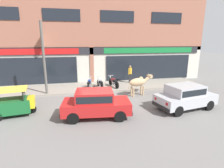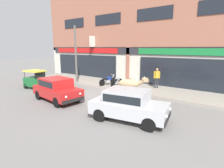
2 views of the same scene
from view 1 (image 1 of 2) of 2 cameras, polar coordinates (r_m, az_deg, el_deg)
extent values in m
plane|color=slate|center=(11.48, -3.58, -6.26)|extent=(90.00, 90.00, 0.00)
cube|color=gray|center=(15.20, -5.80, -0.93)|extent=(19.00, 3.50, 0.16)
cube|color=#9E604C|center=(16.92, -7.21, 22.81)|extent=(23.00, 0.55, 7.11)
cube|color=beige|center=(16.86, -6.71, 6.14)|extent=(23.00, 0.55, 3.40)
cube|color=#28282D|center=(16.42, -6.73, 10.67)|extent=(22.08, 0.08, 0.64)
cube|color=black|center=(17.05, -26.21, 3.70)|extent=(8.74, 0.10, 2.40)
cube|color=red|center=(16.85, -26.85, 9.37)|extent=(9.20, 0.05, 0.52)
cube|color=#9E604C|center=(16.57, -6.61, 6.01)|extent=(0.36, 0.12, 3.40)
cube|color=black|center=(18.06, 11.99, 5.33)|extent=(8.74, 0.10, 2.40)
cube|color=#197A38|center=(17.87, 12.29, 10.71)|extent=(9.20, 0.05, 0.52)
cube|color=black|center=(16.50, -16.14, 20.85)|extent=(3.13, 0.06, 1.00)
cube|color=black|center=(16.95, 1.80, 21.16)|extent=(3.13, 0.06, 1.00)
cube|color=black|center=(18.71, 17.45, 19.88)|extent=(3.13, 0.06, 1.00)
cube|color=silver|center=(16.12, -21.79, 13.12)|extent=(0.08, 0.80, 1.10)
ellipsoid|color=tan|center=(12.89, 8.38, 0.61)|extent=(1.49, 0.87, 0.60)
sphere|color=tan|center=(13.00, 9.42, 1.70)|extent=(0.32, 0.32, 0.32)
cylinder|color=tan|center=(13.42, 9.44, -1.81)|extent=(0.12, 0.12, 0.72)
cylinder|color=tan|center=(13.20, 10.18, -2.11)|extent=(0.12, 0.12, 0.72)
cylinder|color=tan|center=(12.93, 6.34, -2.30)|extent=(0.12, 0.12, 0.72)
cylinder|color=tan|center=(12.71, 7.05, -2.62)|extent=(0.12, 0.12, 0.72)
cylinder|color=tan|center=(13.34, 11.28, 1.60)|extent=(0.51, 0.35, 0.43)
cube|color=tan|center=(13.47, 12.19, 2.41)|extent=(0.40, 0.31, 0.26)
cube|color=#957A57|center=(13.59, 12.77, 2.31)|extent=(0.18, 0.19, 0.14)
cone|color=beige|center=(13.49, 11.83, 3.22)|extent=(0.12, 0.08, 0.19)
cone|color=beige|center=(13.33, 12.36, 3.08)|extent=(0.12, 0.08, 0.19)
cube|color=tan|center=(13.53, 11.51, 2.75)|extent=(0.08, 0.15, 0.10)
cube|color=tan|center=(13.29, 12.36, 2.51)|extent=(0.08, 0.15, 0.10)
cylinder|color=tan|center=(12.54, 5.58, -0.72)|extent=(0.17, 0.08, 0.60)
cylinder|color=black|center=(12.60, 24.12, -4.19)|extent=(0.62, 0.28, 0.60)
cylinder|color=black|center=(11.72, 29.15, -6.09)|extent=(0.62, 0.28, 0.60)
cylinder|color=black|center=(11.11, 15.78, -5.84)|extent=(0.62, 0.28, 0.60)
cylinder|color=black|center=(10.09, 20.79, -8.26)|extent=(0.62, 0.28, 0.60)
cube|color=#B2B5BA|center=(11.24, 22.79, -4.56)|extent=(3.73, 2.18, 0.60)
cube|color=#B2B5BA|center=(11.02, 22.70, -1.77)|extent=(2.12, 1.75, 0.56)
cube|color=black|center=(11.02, 22.70, -1.77)|extent=(1.98, 1.74, 0.35)
cube|color=black|center=(12.55, 28.35, -4.35)|extent=(0.38, 1.52, 0.20)
cube|color=black|center=(10.21, 15.68, -7.11)|extent=(0.38, 1.52, 0.20)
sphere|color=silver|center=(12.79, 26.96, -2.47)|extent=(0.14, 0.14, 0.14)
sphere|color=silver|center=(12.21, 30.31, -3.59)|extent=(0.14, 0.14, 0.14)
cube|color=red|center=(10.46, 14.03, -4.64)|extent=(0.06, 0.16, 0.14)
cube|color=red|center=(9.73, 17.46, -6.30)|extent=(0.06, 0.16, 0.14)
cylinder|color=black|center=(10.18, 1.43, -7.13)|extent=(0.62, 0.24, 0.60)
cylinder|color=black|center=(8.86, 2.62, -10.45)|extent=(0.62, 0.24, 0.60)
cylinder|color=black|center=(10.16, -11.65, -7.45)|extent=(0.62, 0.24, 0.60)
cylinder|color=black|center=(8.85, -12.57, -10.84)|extent=(0.62, 0.24, 0.60)
cube|color=red|center=(9.33, -5.08, -7.22)|extent=(3.65, 1.97, 0.60)
cube|color=red|center=(9.13, -5.78, -3.84)|extent=(2.05, 1.64, 0.56)
cube|color=black|center=(9.13, -5.78, -3.84)|extent=(1.90, 1.64, 0.35)
cube|color=black|center=(9.58, 5.46, -8.06)|extent=(0.28, 1.52, 0.20)
cube|color=black|center=(9.56, -15.59, -8.59)|extent=(0.28, 1.52, 0.20)
sphere|color=silver|center=(9.92, 5.14, -5.42)|extent=(0.14, 0.14, 0.14)
sphere|color=silver|center=(9.04, 6.28, -7.42)|extent=(0.14, 0.14, 0.14)
cube|color=red|center=(9.90, -15.39, -5.79)|extent=(0.05, 0.16, 0.14)
cube|color=red|center=(8.99, -16.40, -7.90)|extent=(0.05, 0.16, 0.14)
cylinder|color=black|center=(10.86, -24.59, -7.51)|extent=(0.45, 0.19, 0.44)
cylinder|color=black|center=(11.58, -32.14, -7.12)|extent=(0.45, 0.19, 0.44)
cube|color=#19602D|center=(10.86, -29.53, -6.12)|extent=(1.87, 1.41, 0.70)
cube|color=yellow|center=(10.72, -24.83, -5.27)|extent=(0.49, 0.91, 0.52)
cylinder|color=black|center=(11.07, -26.64, -2.02)|extent=(0.04, 0.04, 0.55)
cylinder|color=black|center=(10.13, -27.15, -3.47)|extent=(0.04, 0.04, 0.55)
cube|color=#DBCC42|center=(10.63, -30.37, -1.55)|extent=(1.76, 1.33, 0.10)
cube|color=black|center=(10.60, -26.88, -2.74)|extent=(0.17, 0.92, 0.50)
cylinder|color=black|center=(14.91, -7.11, 0.16)|extent=(0.22, 0.57, 0.56)
cylinder|color=black|center=(13.71, -7.75, -1.08)|extent=(0.22, 0.57, 0.56)
cube|color=#B2B5BA|center=(14.28, -7.43, -0.30)|extent=(0.26, 0.35, 0.24)
cube|color=navy|center=(14.37, -7.38, 0.86)|extent=(0.32, 0.44, 0.24)
cube|color=black|center=(13.99, -7.59, 0.41)|extent=(0.32, 0.55, 0.12)
cylinder|color=#B2B5BA|center=(14.79, -7.18, 1.24)|extent=(0.10, 0.27, 0.59)
cylinder|color=#B2B5BA|center=(14.77, -7.19, 2.33)|extent=(0.52, 0.14, 0.03)
sphere|color=silver|center=(14.85, -7.15, 1.92)|extent=(0.12, 0.12, 0.12)
cylinder|color=#B2B5BA|center=(13.97, -8.06, -0.98)|extent=(0.16, 0.48, 0.06)
cylinder|color=black|center=(15.07, -4.48, 0.37)|extent=(0.15, 0.57, 0.56)
cylinder|color=black|center=(13.89, -3.29, -0.78)|extent=(0.15, 0.57, 0.56)
cube|color=#B2B5BA|center=(14.45, -3.89, -0.04)|extent=(0.23, 0.34, 0.24)
cube|color=#A8AAB2|center=(14.54, -4.06, 1.10)|extent=(0.28, 0.42, 0.24)
cube|color=black|center=(14.17, -3.68, 0.68)|extent=(0.27, 0.54, 0.12)
cylinder|color=#B2B5BA|center=(14.94, -4.45, 1.44)|extent=(0.07, 0.27, 0.59)
cylinder|color=#B2B5BA|center=(14.92, -4.51, 2.52)|extent=(0.52, 0.08, 0.03)
sphere|color=silver|center=(15.01, -4.55, 2.12)|extent=(0.12, 0.12, 0.12)
cylinder|color=#B2B5BA|center=(14.10, -3.97, -0.73)|extent=(0.11, 0.48, 0.06)
cylinder|color=black|center=(15.36, -0.48, 0.68)|extent=(0.22, 0.57, 0.56)
cylinder|color=black|center=(14.26, 1.61, -0.37)|extent=(0.22, 0.57, 0.56)
cube|color=#B2B5BA|center=(14.78, 0.56, 0.31)|extent=(0.27, 0.36, 0.24)
cube|color=maroon|center=(14.86, 0.29, 1.41)|extent=(0.32, 0.44, 0.24)
cube|color=black|center=(14.51, 0.97, 1.03)|extent=(0.33, 0.56, 0.12)
cylinder|color=#B2B5BA|center=(15.24, -0.39, 1.73)|extent=(0.10, 0.27, 0.59)
cylinder|color=#B2B5BA|center=(15.22, -0.46, 2.79)|extent=(0.51, 0.15, 0.03)
sphere|color=silver|center=(15.29, -0.55, 2.38)|extent=(0.12, 0.12, 0.12)
cylinder|color=#B2B5BA|center=(14.44, 0.78, -0.35)|extent=(0.17, 0.48, 0.06)
cylinder|color=#2D2D33|center=(16.29, 5.68, 1.84)|extent=(0.11, 0.11, 0.82)
cylinder|color=#2D2D33|center=(16.43, 6.05, 1.94)|extent=(0.11, 0.11, 0.82)
cylinder|color=gold|center=(16.23, 5.93, 4.28)|extent=(0.32, 0.32, 0.56)
cylinder|color=gold|center=(16.07, 5.48, 4.09)|extent=(0.08, 0.08, 0.56)
cylinder|color=gold|center=(16.40, 6.36, 4.27)|extent=(0.08, 0.08, 0.56)
sphere|color=tan|center=(16.17, 5.96, 5.67)|extent=(0.20, 0.20, 0.20)
cylinder|color=#595651|center=(13.39, -21.37, 7.73)|extent=(0.18, 0.18, 5.15)
camera|label=2|loc=(10.47, 66.65, 2.15)|focal=28.00mm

